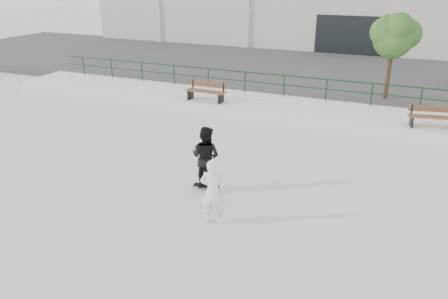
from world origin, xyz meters
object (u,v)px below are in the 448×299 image
at_px(bench_left, 206,91).
at_px(seated_skater, 213,192).
at_px(skateboard, 206,186).
at_px(bench_right, 432,117).
at_px(tree, 395,34).
at_px(standing_skater, 206,157).

height_order(bench_left, seated_skater, seated_skater).
height_order(bench_left, skateboard, bench_left).
bearing_deg(bench_left, skateboard, -62.90).
height_order(skateboard, seated_skater, seated_skater).
xyz_separation_m(bench_right, tree, (-1.92, 3.64, 2.56)).
height_order(bench_left, bench_right, bench_left).
relative_size(bench_right, seated_skater, 1.00).
distance_m(bench_left, skateboard, 7.97).
distance_m(bench_left, standing_skater, 7.92).
xyz_separation_m(tree, standing_skater, (-4.14, -10.89, -2.42)).
distance_m(bench_right, standing_skater, 9.45).
xyz_separation_m(bench_left, bench_right, (9.50, 0.11, -0.04)).
bearing_deg(skateboard, standing_skater, 175.76).
height_order(tree, seated_skater, tree).
xyz_separation_m(standing_skater, seated_skater, (1.01, -1.67, -0.14)).
bearing_deg(skateboard, tree, 64.96).
relative_size(bench_left, standing_skater, 1.02).
bearing_deg(standing_skater, bench_right, -125.38).
height_order(bench_right, tree, tree).
distance_m(tree, seated_skater, 13.19).
xyz_separation_m(bench_left, skateboard, (3.44, -7.14, -0.86)).
bearing_deg(tree, bench_left, -153.67).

